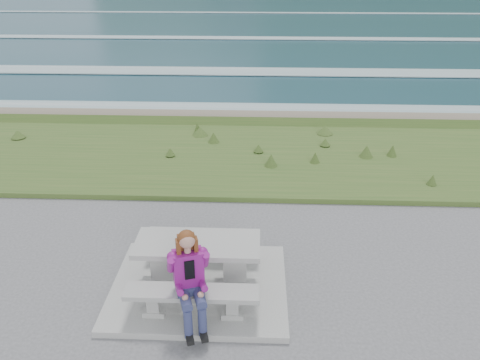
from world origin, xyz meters
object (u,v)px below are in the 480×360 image
object	(u,v)px
bench_seaward	(204,239)
seated_woman	(191,293)
picnic_table	(198,252)
bench_landward	(192,296)

from	to	relation	value
bench_seaward	seated_woman	size ratio (longest dim) A/B	1.32
picnic_table	bench_landward	world-z (taller)	picnic_table
picnic_table	bench_seaward	distance (m)	0.74
picnic_table	seated_woman	xyz separation A→B (m)	(0.01, -0.82, -0.08)
picnic_table	bench_seaward	size ratio (longest dim) A/B	1.00
bench_seaward	picnic_table	bearing A→B (deg)	-90.00
picnic_table	seated_woman	bearing A→B (deg)	-89.05
bench_seaward	seated_woman	distance (m)	1.53
bench_landward	bench_seaward	bearing A→B (deg)	90.00
picnic_table	seated_woman	distance (m)	0.83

